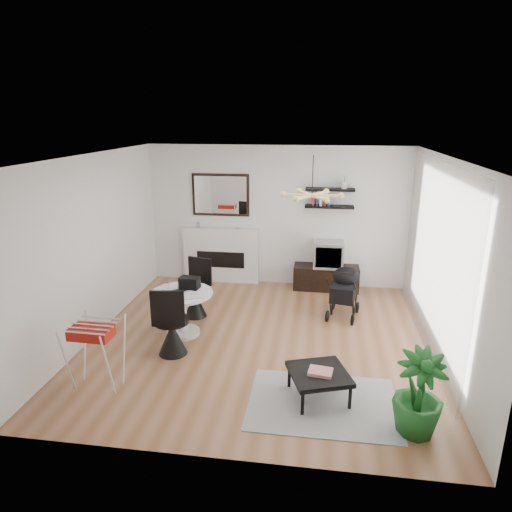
# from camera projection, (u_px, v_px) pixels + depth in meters

# --- Properties ---
(floor) EXTENTS (5.00, 5.00, 0.00)m
(floor) POSITION_uv_depth(u_px,v_px,m) (259.00, 340.00, 6.83)
(floor) COLOR brown
(floor) RESTS_ON ground
(ceiling) EXTENTS (5.00, 5.00, 0.00)m
(ceiling) POSITION_uv_depth(u_px,v_px,m) (260.00, 156.00, 6.03)
(ceiling) COLOR white
(ceiling) RESTS_ON wall_back
(wall_back) EXTENTS (5.00, 0.00, 5.00)m
(wall_back) POSITION_uv_depth(u_px,v_px,m) (277.00, 217.00, 8.79)
(wall_back) COLOR white
(wall_back) RESTS_ON floor
(wall_left) EXTENTS (0.00, 5.00, 5.00)m
(wall_left) POSITION_uv_depth(u_px,v_px,m) (93.00, 247.00, 6.77)
(wall_left) COLOR white
(wall_left) RESTS_ON floor
(wall_right) EXTENTS (0.00, 5.00, 5.00)m
(wall_right) POSITION_uv_depth(u_px,v_px,m) (445.00, 262.00, 6.09)
(wall_right) COLOR white
(wall_right) RESTS_ON floor
(sheer_curtain) EXTENTS (0.04, 3.60, 2.60)m
(sheer_curtain) POSITION_uv_depth(u_px,v_px,m) (433.00, 257.00, 6.29)
(sheer_curtain) COLOR white
(sheer_curtain) RESTS_ON wall_right
(fireplace) EXTENTS (1.50, 0.17, 2.16)m
(fireplace) POSITION_uv_depth(u_px,v_px,m) (221.00, 249.00, 9.07)
(fireplace) COLOR white
(fireplace) RESTS_ON floor
(shelf_lower) EXTENTS (0.90, 0.25, 0.04)m
(shelf_lower) POSITION_uv_depth(u_px,v_px,m) (329.00, 207.00, 8.46)
(shelf_lower) COLOR black
(shelf_lower) RESTS_ON wall_back
(shelf_upper) EXTENTS (0.90, 0.25, 0.04)m
(shelf_upper) POSITION_uv_depth(u_px,v_px,m) (330.00, 189.00, 8.37)
(shelf_upper) COLOR black
(shelf_upper) RESTS_ON wall_back
(pendant_lamp) EXTENTS (0.90, 0.90, 0.10)m
(pendant_lamp) POSITION_uv_depth(u_px,v_px,m) (312.00, 195.00, 6.38)
(pendant_lamp) COLOR #E4C877
(pendant_lamp) RESTS_ON ceiling
(tv_console) EXTENTS (1.23, 0.43, 0.46)m
(tv_console) POSITION_uv_depth(u_px,v_px,m) (326.00, 278.00, 8.78)
(tv_console) COLOR black
(tv_console) RESTS_ON floor
(crt_tv) EXTENTS (0.56, 0.49, 0.49)m
(crt_tv) POSITION_uv_depth(u_px,v_px,m) (328.00, 254.00, 8.63)
(crt_tv) COLOR #ACACAE
(crt_tv) RESTS_ON tv_console
(dining_table) EXTENTS (0.94, 0.94, 0.69)m
(dining_table) POSITION_uv_depth(u_px,v_px,m) (182.00, 307.00, 6.89)
(dining_table) COLOR white
(dining_table) RESTS_ON floor
(laptop) EXTENTS (0.37, 0.35, 0.02)m
(laptop) POSITION_uv_depth(u_px,v_px,m) (176.00, 293.00, 6.77)
(laptop) COLOR black
(laptop) RESTS_ON dining_table
(black_bag) EXTENTS (0.32, 0.22, 0.18)m
(black_bag) POSITION_uv_depth(u_px,v_px,m) (190.00, 283.00, 6.96)
(black_bag) COLOR black
(black_bag) RESTS_ON dining_table
(newspaper) EXTENTS (0.42, 0.39, 0.01)m
(newspaper) POSITION_uv_depth(u_px,v_px,m) (192.00, 295.00, 6.69)
(newspaper) COLOR white
(newspaper) RESTS_ON dining_table
(drinking_glass) EXTENTS (0.06, 0.06, 0.10)m
(drinking_glass) POSITION_uv_depth(u_px,v_px,m) (167.00, 286.00, 6.95)
(drinking_glass) COLOR white
(drinking_glass) RESTS_ON dining_table
(chair_far) EXTENTS (0.48, 0.50, 0.96)m
(chair_far) POSITION_uv_depth(u_px,v_px,m) (196.00, 299.00, 7.58)
(chair_far) COLOR black
(chair_far) RESTS_ON floor
(chair_near) EXTENTS (0.51, 0.53, 1.04)m
(chair_near) POSITION_uv_depth(u_px,v_px,m) (172.00, 333.00, 6.34)
(chair_near) COLOR black
(chair_near) RESTS_ON floor
(drying_rack) EXTENTS (0.59, 0.55, 0.85)m
(drying_rack) POSITION_uv_depth(u_px,v_px,m) (96.00, 354.00, 5.53)
(drying_rack) COLOR white
(drying_rack) RESTS_ON floor
(stroller) EXTENTS (0.60, 0.80, 0.91)m
(stroller) POSITION_uv_depth(u_px,v_px,m) (344.00, 293.00, 7.56)
(stroller) COLOR black
(stroller) RESTS_ON floor
(rug) EXTENTS (1.72, 1.24, 0.01)m
(rug) POSITION_uv_depth(u_px,v_px,m) (323.00, 403.00, 5.32)
(rug) COLOR #989898
(rug) RESTS_ON floor
(coffee_table) EXTENTS (0.83, 0.83, 0.34)m
(coffee_table) POSITION_uv_depth(u_px,v_px,m) (319.00, 375.00, 5.35)
(coffee_table) COLOR black
(coffee_table) RESTS_ON rug
(magazines) EXTENTS (0.30, 0.25, 0.04)m
(magazines) POSITION_uv_depth(u_px,v_px,m) (320.00, 372.00, 5.30)
(magazines) COLOR #DC3745
(magazines) RESTS_ON coffee_table
(potted_plant) EXTENTS (0.59, 0.59, 0.94)m
(potted_plant) POSITION_uv_depth(u_px,v_px,m) (419.00, 394.00, 4.71)
(potted_plant) COLOR #195A1F
(potted_plant) RESTS_ON floor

